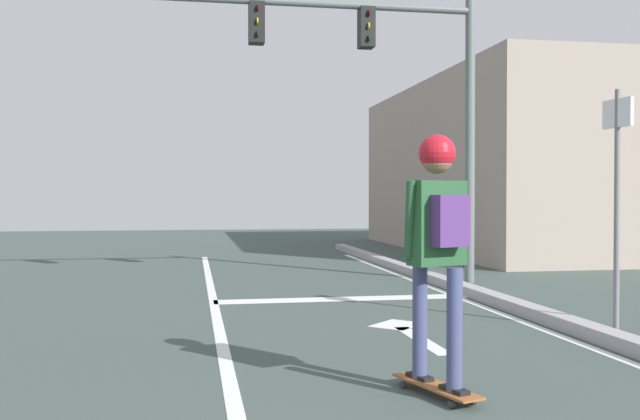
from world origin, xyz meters
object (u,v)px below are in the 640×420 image
object	(u,v)px
street_sign_post	(617,176)
skateboard	(436,387)
skater	(438,224)
traffic_signal_mast	(382,69)

from	to	relation	value
street_sign_post	skateboard	bearing A→B (deg)	-143.89
skater	traffic_signal_mast	bearing A→B (deg)	78.40
skateboard	street_sign_post	size ratio (longest dim) A/B	0.34
traffic_signal_mast	street_sign_post	xyz separation A→B (m)	(1.36, -4.41, -1.85)
traffic_signal_mast	skateboard	bearing A→B (deg)	-101.67
skateboard	street_sign_post	bearing A→B (deg)	36.11
traffic_signal_mast	street_sign_post	bearing A→B (deg)	-72.90
skater	street_sign_post	size ratio (longest dim) A/B	0.70
skater	street_sign_post	world-z (taller)	street_sign_post
skateboard	skater	xyz separation A→B (m)	(0.00, -0.01, 1.17)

